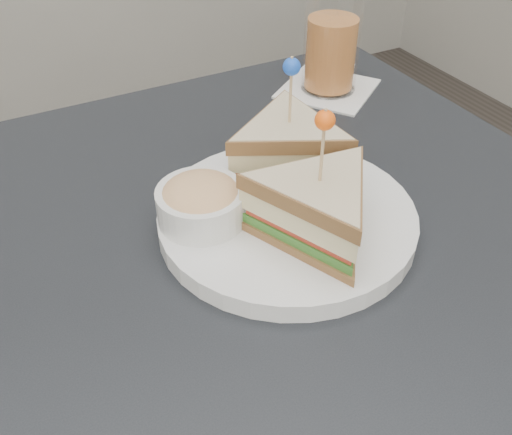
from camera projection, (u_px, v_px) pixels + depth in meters
name	position (u px, v px, depth m)	size (l,w,h in m)	color
table	(252.00, 322.00, 0.58)	(0.80, 0.80, 0.75)	black
plate_meal	(289.00, 188.00, 0.56)	(0.34, 0.34, 0.15)	white
drink_set	(332.00, 43.00, 0.78)	(0.17, 0.17, 0.15)	white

